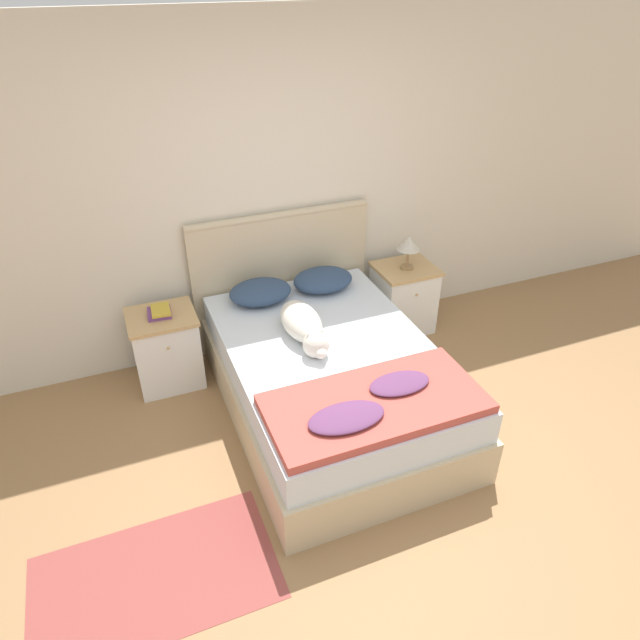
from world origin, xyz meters
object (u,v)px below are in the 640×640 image
Objects in this scene: nightstand_right at (403,298)px; dog at (304,326)px; nightstand_left at (166,349)px; bed at (331,381)px; pillow_left at (260,292)px; pillow_right at (323,280)px; book_stack at (160,312)px; table_lamp at (409,244)px.

dog reaches higher than nightstand_right.
nightstand_left is 1.13m from dog.
nightstand_left is 2.02m from nightstand_right.
nightstand_left is (-1.01, 0.79, 0.02)m from bed.
pillow_left is (-1.27, -0.01, 0.34)m from nightstand_right.
nightstand_right is 1.34m from dog.
nightstand_left is at bearing 179.53° from pillow_right.
dog is (-1.14, -0.61, 0.36)m from nightstand_right.
dog is (-0.13, 0.18, 0.38)m from bed.
nightstand_left is at bearing -94.39° from book_stack.
book_stack is 2.03m from table_lamp.
pillow_right is at bearing 57.22° from dog.
bed is at bearing -38.33° from book_stack.
table_lamp is (1.27, -0.00, 0.18)m from pillow_left.
table_lamp is at bearing -0.69° from book_stack.
nightstand_left is at bearing 142.00° from bed.
nightstand_right is 2.05m from book_stack.
nightstand_right is 0.83× the size of dog.
table_lamp is at bearing -0.43° from nightstand_left.
pillow_left reaches higher than bed.
dog reaches higher than pillow_left.
nightstand_right is at bearing 90.00° from table_lamp.
bed is 2.84× the size of dog.
book_stack is at bearing 179.74° from nightstand_right.
pillow_right is at bearing 0.00° from pillow_left.
nightstand_left is 1.31m from pillow_right.
dog is at bearing -122.78° from pillow_right.
dog is at bearing -151.94° from nightstand_right.
book_stack reaches higher than nightstand_left.
nightstand_right is 1.31m from pillow_left.
nightstand_right is at bearing 0.00° from nightstand_left.
nightstand_left reaches higher than bed.
book_stack is (-1.27, 0.02, -0.02)m from pillow_right.
pillow_right is 0.77m from table_lamp.
bed is 4.27× the size of pillow_left.
table_lamp reaches higher than pillow_right.
table_lamp reaches higher than nightstand_left.
nightstand_right is 1.25× the size of pillow_left.
book_stack is at bearing 85.61° from nightstand_left.
nightstand_right reaches higher than bed.
pillow_right is (0.52, 0.00, 0.00)m from pillow_left.
pillow_left is at bearing 180.00° from pillow_right.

